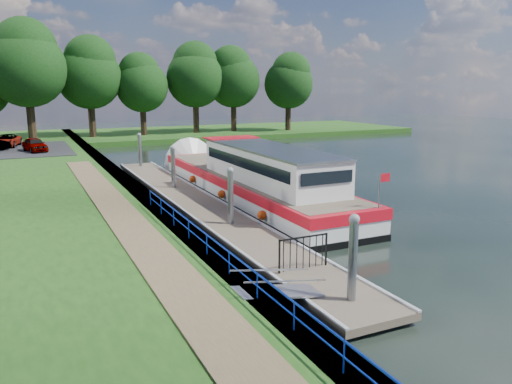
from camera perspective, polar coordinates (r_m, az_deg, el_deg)
name	(u,v)px	position (r m, az deg, el deg)	size (l,w,h in m)	color
ground	(340,306)	(15.44, 9.63, -12.71)	(160.00, 160.00, 0.00)	black
bank_edge	(141,200)	(27.66, -12.99, -0.88)	(1.10, 90.00, 0.78)	#473D2D
far_bank	(188,133)	(66.82, -7.74, 6.66)	(60.00, 18.00, 0.60)	#1E4614
footpath	(134,230)	(20.55, -13.79, -4.19)	(1.60, 40.00, 0.05)	brown
blue_fence	(217,248)	(16.22, -4.45, -6.35)	(0.04, 18.04, 0.72)	#0C2DBF
pontoon	(198,207)	(26.49, -6.63, -1.67)	(2.50, 30.00, 0.56)	brown
mooring_piles	(198,186)	(26.25, -6.69, 0.65)	(0.30, 27.30, 3.55)	gray
gangway	(278,291)	(14.68, 2.52, -11.22)	(2.58, 1.00, 0.92)	#A5A8AD
gate_panel	(303,248)	(16.73, 5.44, -6.38)	(1.85, 0.05, 1.15)	black
barge	(246,179)	(29.20, -1.12, 1.51)	(4.36, 21.15, 4.78)	black
horizon_trees	(78,72)	(60.46, -19.64, 12.80)	(54.38, 10.03, 12.87)	#332316
car_a	(35,144)	(47.57, -23.96, 4.99)	(1.43, 3.55, 1.21)	#999999
car_d	(6,141)	(52.28, -26.63, 5.27)	(1.93, 4.19, 1.16)	#999999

